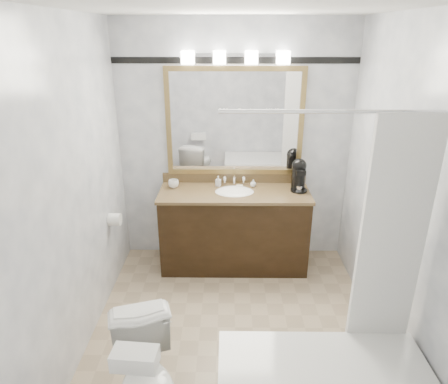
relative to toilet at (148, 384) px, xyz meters
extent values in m
cube|color=tan|center=(0.55, 0.92, -0.36)|extent=(2.40, 2.60, 0.01)
cube|color=white|center=(0.55, 0.92, 2.15)|extent=(2.40, 2.60, 0.01)
cube|color=white|center=(0.55, 2.23, 0.90)|extent=(2.40, 0.01, 2.50)
cube|color=white|center=(0.55, -0.38, 0.90)|extent=(2.40, 0.01, 2.50)
cube|color=white|center=(-0.65, 0.92, 0.90)|extent=(0.01, 2.60, 2.50)
cube|color=white|center=(1.76, 0.92, 0.90)|extent=(0.01, 2.60, 2.50)
cube|color=black|center=(0.55, 1.94, 0.06)|extent=(1.50, 0.55, 0.82)
cube|color=olive|center=(0.55, 1.94, 0.48)|extent=(1.53, 0.58, 0.03)
cube|color=olive|center=(0.55, 2.21, 0.55)|extent=(1.53, 0.03, 0.10)
ellipsoid|color=white|center=(0.55, 1.94, 0.47)|extent=(0.44, 0.34, 0.14)
cube|color=#9B7E46|center=(0.55, 2.20, 1.67)|extent=(1.40, 0.04, 0.05)
cube|color=#9B7E46|center=(0.55, 2.20, 0.62)|extent=(1.40, 0.04, 0.05)
cube|color=#9B7E46|center=(-0.12, 2.20, 1.15)|extent=(0.05, 0.04, 1.00)
cube|color=#9B7E46|center=(1.23, 2.20, 1.15)|extent=(0.05, 0.04, 1.00)
cube|color=white|center=(0.55, 2.21, 1.15)|extent=(1.30, 0.01, 1.00)
cube|color=silver|center=(0.55, 2.19, 1.80)|extent=(0.90, 0.05, 0.03)
cube|color=white|center=(0.10, 2.14, 1.78)|extent=(0.12, 0.12, 0.12)
cube|color=white|center=(0.40, 2.14, 1.78)|extent=(0.12, 0.12, 0.12)
cube|color=white|center=(0.70, 2.14, 1.78)|extent=(0.12, 0.12, 0.12)
cube|color=white|center=(1.00, 2.14, 1.78)|extent=(0.12, 0.12, 0.12)
cube|color=black|center=(0.55, 2.21, 1.75)|extent=(2.40, 0.01, 0.06)
cylinder|color=silver|center=(1.08, 0.38, 1.60)|extent=(1.30, 0.02, 0.02)
cube|color=white|center=(1.50, 0.37, 0.82)|extent=(0.40, 0.04, 1.55)
cylinder|color=white|center=(-0.59, 1.58, 0.35)|extent=(0.11, 0.12, 0.12)
imported|color=white|center=(0.00, 0.00, 0.00)|extent=(0.58, 0.78, 0.71)
cube|color=white|center=(0.00, -0.20, 0.40)|extent=(0.25, 0.15, 0.10)
cylinder|color=black|center=(1.21, 1.95, 0.51)|extent=(0.17, 0.17, 0.02)
cylinder|color=black|center=(1.20, 2.01, 0.63)|extent=(0.14, 0.14, 0.24)
sphere|color=black|center=(1.20, 2.01, 0.75)|extent=(0.15, 0.15, 0.15)
cube|color=black|center=(1.21, 1.93, 0.71)|extent=(0.10, 0.10, 0.05)
cylinder|color=silver|center=(1.21, 1.93, 0.53)|extent=(0.06, 0.06, 0.06)
imported|color=white|center=(-0.08, 2.04, 0.54)|extent=(0.13, 0.13, 0.08)
imported|color=white|center=(0.39, 2.09, 0.55)|extent=(0.06, 0.06, 0.11)
imported|color=white|center=(0.75, 2.07, 0.54)|extent=(0.07, 0.07, 0.08)
cube|color=beige|center=(0.61, 2.05, 0.51)|extent=(0.07, 0.04, 0.02)
camera|label=1|loc=(0.49, -1.82, 2.01)|focal=32.00mm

